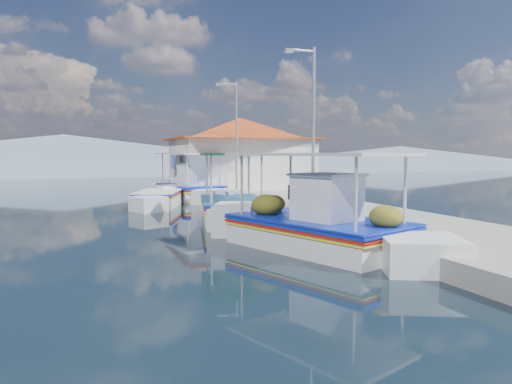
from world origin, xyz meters
name	(u,v)px	position (x,y,z in m)	size (l,w,h in m)	color
ground	(207,242)	(0.00, 0.00, 0.00)	(160.00, 160.00, 0.00)	black
quay	(297,206)	(5.90, 6.00, 0.25)	(5.00, 44.00, 0.50)	gray
bollards	(261,200)	(3.80, 5.25, 0.65)	(0.20, 17.20, 0.30)	#A5A8AD
main_caique	(317,228)	(2.61, -2.08, 0.57)	(4.56, 8.47, 2.96)	silver
caique_green_canopy	(231,209)	(2.13, 4.29, 0.44)	(3.46, 7.72, 2.96)	silver
caique_blue_hull	(158,200)	(0.21, 10.38, 0.31)	(3.41, 6.10, 1.16)	silver
caique_far	(190,190)	(2.55, 13.37, 0.55)	(3.41, 8.33, 2.96)	silver
harbor_building	(240,151)	(6.20, 15.00, 2.78)	(10.49, 10.49, 4.40)	silver
lamp_post_near	(311,121)	(4.51, 2.00, 3.85)	(1.21, 0.14, 6.00)	#A5A8AD
lamp_post_far	(235,131)	(4.51, 11.00, 3.85)	(1.21, 0.14, 6.00)	#A5A8AD
mountain_ridge	(151,158)	(6.54, 56.00, 2.04)	(171.40, 96.00, 5.50)	gray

